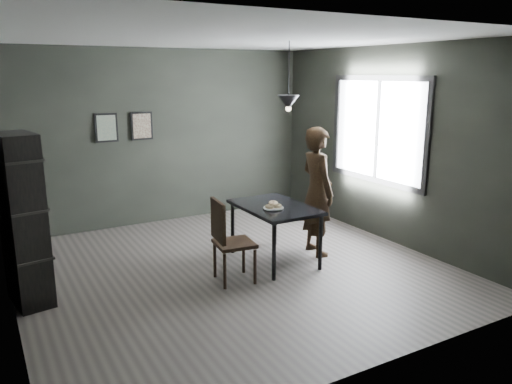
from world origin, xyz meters
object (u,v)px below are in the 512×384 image
white_plate (273,208)px  woman (317,191)px  shelf_unit (23,221)px  pendant_lamp (288,102)px  wood_chair (227,236)px  cafe_table (275,212)px

white_plate → woman: bearing=7.5°
shelf_unit → pendant_lamp: pendant_lamp is taller
woman → pendant_lamp: 1.26m
shelf_unit → woman: bearing=-13.8°
white_plate → woman: 0.76m
shelf_unit → pendant_lamp: bearing=-12.1°
white_plate → pendant_lamp: pendant_lamp is taller
wood_chair → cafe_table: bearing=27.2°
white_plate → pendant_lamp: (0.35, 0.22, 1.29)m
white_plate → shelf_unit: bearing=172.5°
wood_chair → white_plate: bearing=21.2°
woman → wood_chair: 1.54m
cafe_table → shelf_unit: size_ratio=0.66×
pendant_lamp → white_plate: bearing=-147.5°
wood_chair → shelf_unit: size_ratio=0.55×
pendant_lamp → cafe_table: bearing=-158.2°
woman → shelf_unit: bearing=92.2°
cafe_table → white_plate: size_ratio=5.22×
cafe_table → wood_chair: 0.90m
white_plate → pendant_lamp: 1.36m
woman → pendant_lamp: size_ratio=2.00×
white_plate → shelf_unit: shelf_unit is taller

